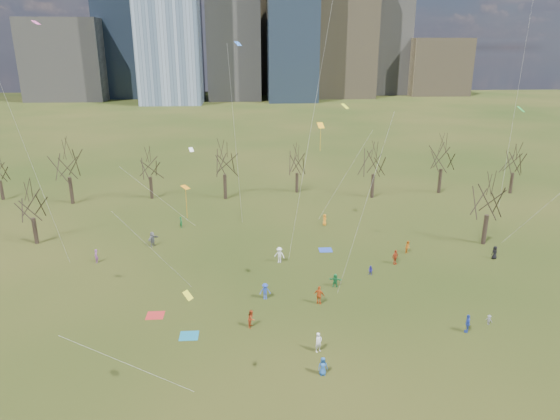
{
  "coord_description": "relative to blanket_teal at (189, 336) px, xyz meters",
  "views": [
    {
      "loc": [
        -3.46,
        -38.33,
        23.46
      ],
      "look_at": [
        0.0,
        12.0,
        7.0
      ],
      "focal_mm": 32.0,
      "sensor_mm": 36.0,
      "label": 1
    }
  ],
  "objects": [
    {
      "name": "person_15",
      "position": [
        6.77,
        6.15,
        0.82
      ],
      "size": [
        1.11,
        0.67,
        1.68
      ],
      "primitive_type": "imported",
      "rotation": [
        0.0,
        0.0,
        0.04
      ],
      "color": "#263FA5",
      "rests_on": "ground"
    },
    {
      "name": "person_3",
      "position": [
        26.41,
        0.04,
        0.46
      ],
      "size": [
        0.66,
        0.7,
        0.95
      ],
      "primitive_type": "imported",
      "rotation": [
        0.0,
        0.0,
        2.24
      ],
      "color": "slate",
      "rests_on": "ground"
    },
    {
      "name": "ground",
      "position": [
        8.68,
        0.72,
        -0.01
      ],
      "size": [
        500.0,
        500.0,
        0.0
      ],
      "primitive_type": "plane",
      "color": "black",
      "rests_on": "ground"
    },
    {
      "name": "blanket_navy",
      "position": [
        14.6,
        18.05,
        0.0
      ],
      "size": [
        1.6,
        1.5,
        0.03
      ],
      "primitive_type": "cube",
      "color": "#2543B0",
      "rests_on": "ground"
    },
    {
      "name": "person_13",
      "position": [
        -3.86,
        27.29,
        0.78
      ],
      "size": [
        0.54,
        0.67,
        1.58
      ],
      "primitive_type": "imported",
      "rotation": [
        0.0,
        0.0,
        1.89
      ],
      "color": "#16652C",
      "rests_on": "ground"
    },
    {
      "name": "person_2",
      "position": [
        5.36,
        1.12,
        0.81
      ],
      "size": [
        0.82,
        0.94,
        1.65
      ],
      "primitive_type": "imported",
      "rotation": [
        0.0,
        0.0,
        1.29
      ],
      "color": "#A23717",
      "rests_on": "ground"
    },
    {
      "name": "person_7",
      "position": [
        -12.16,
        16.2,
        0.79
      ],
      "size": [
        0.45,
        0.63,
        1.61
      ],
      "primitive_type": "imported",
      "rotation": [
        0.0,
        0.0,
        4.83
      ],
      "color": "#88478F",
      "rests_on": "ground"
    },
    {
      "name": "bare_tree_row",
      "position": [
        8.59,
        37.94,
        6.1
      ],
      "size": [
        113.04,
        29.8,
        9.5
      ],
      "color": "black",
      "rests_on": "ground"
    },
    {
      "name": "person_14",
      "position": [
        24.3,
        16.53,
        0.74
      ],
      "size": [
        0.91,
        0.93,
        1.52
      ],
      "primitive_type": "imported",
      "rotation": [
        0.0,
        0.0,
        0.88
      ],
      "color": "orange",
      "rests_on": "ground"
    },
    {
      "name": "person_6",
      "position": [
        33.8,
        14.07,
        0.77
      ],
      "size": [
        0.89,
        0.71,
        1.58
      ],
      "primitive_type": "imported",
      "rotation": [
        0.0,
        0.0,
        3.45
      ],
      "color": "black",
      "rests_on": "ground"
    },
    {
      "name": "person_12",
      "position": [
        15.84,
        26.94,
        0.78
      ],
      "size": [
        0.59,
        0.83,
        1.6
      ],
      "primitive_type": "imported",
      "rotation": [
        0.0,
        0.0,
        1.47
      ],
      "color": "orange",
      "rests_on": "ground"
    },
    {
      "name": "blanket_crimson",
      "position": [
        -3.46,
        3.66,
        0.0
      ],
      "size": [
        1.6,
        1.5,
        0.03
      ],
      "primitive_type": "cube",
      "color": "red",
      "rests_on": "ground"
    },
    {
      "name": "person_8",
      "position": [
        18.35,
        10.74,
        0.53
      ],
      "size": [
        0.66,
        0.66,
        1.08
      ],
      "primitive_type": "imported",
      "rotation": [
        0.0,
        0.0,
        5.5
      ],
      "color": "#29239B",
      "rests_on": "ground"
    },
    {
      "name": "person_5",
      "position": [
        14.06,
        8.28,
        0.7
      ],
      "size": [
        1.4,
        0.75,
        1.44
      ],
      "primitive_type": "imported",
      "rotation": [
        0.0,
        0.0,
        2.89
      ],
      "color": "#1B7B3C",
      "rests_on": "ground"
    },
    {
      "name": "person_0",
      "position": [
        10.61,
        -6.04,
        0.72
      ],
      "size": [
        0.76,
        0.54,
        1.47
      ],
      "primitive_type": "imported",
      "rotation": [
        0.0,
        0.0,
        0.1
      ],
      "color": "#24559E",
      "rests_on": "ground"
    },
    {
      "name": "person_9",
      "position": [
        8.75,
        14.77,
        0.93
      ],
      "size": [
        1.39,
        1.13,
        1.88
      ],
      "primitive_type": "imported",
      "rotation": [
        0.0,
        0.0,
        5.87
      ],
      "color": "white",
      "rests_on": "ground"
    },
    {
      "name": "person_10",
      "position": [
        21.82,
        13.41,
        0.85
      ],
      "size": [
        1.08,
        0.9,
        1.72
      ],
      "primitive_type": "imported",
      "rotation": [
        0.0,
        0.0,
        0.57
      ],
      "color": "#B83D1A",
      "rests_on": "ground"
    },
    {
      "name": "kites_airborne",
      "position": [
        13.59,
        14.66,
        14.28
      ],
      "size": [
        56.9,
        42.42,
        34.56
      ],
      "color": "orange",
      "rests_on": "ground"
    },
    {
      "name": "person_16",
      "position": [
        23.96,
        -1.01,
        0.83
      ],
      "size": [
        0.86,
        1.06,
        1.69
      ],
      "primitive_type": "imported",
      "rotation": [
        0.0,
        0.0,
        4.17
      ],
      "color": "#263FA5",
      "rests_on": "ground"
    },
    {
      "name": "blanket_teal",
      "position": [
        0.0,
        0.0,
        0.0
      ],
      "size": [
        1.6,
        1.5,
        0.03
      ],
      "primitive_type": "cube",
      "color": "#186F91",
      "rests_on": "ground"
    },
    {
      "name": "person_1",
      "position": [
        10.71,
        -3.03,
        0.84
      ],
      "size": [
        0.74,
        0.68,
        1.7
      ],
      "primitive_type": "imported",
      "rotation": [
        0.0,
        0.0,
        0.57
      ],
      "color": "silver",
      "rests_on": "ground"
    },
    {
      "name": "downtown_skyline",
      "position": [
        6.24,
        211.36,
        38.99
      ],
      "size": [
        212.5,
        78.0,
        118.0
      ],
      "color": "slate",
      "rests_on": "ground"
    },
    {
      "name": "person_4",
      "position": [
        11.89,
        4.78,
        0.92
      ],
      "size": [
        1.17,
        0.93,
        1.86
      ],
      "primitive_type": "imported",
      "rotation": [
        0.0,
        0.0,
        2.62
      ],
      "color": "#CA4D16",
      "rests_on": "ground"
    },
    {
      "name": "person_11",
      "position": [
        -6.58,
        20.82,
        0.92
      ],
      "size": [
        1.4,
        1.75,
        1.86
      ],
      "primitive_type": "imported",
      "rotation": [
        0.0,
        0.0,
        1.0
      ],
      "color": "slate",
      "rests_on": "ground"
    }
  ]
}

